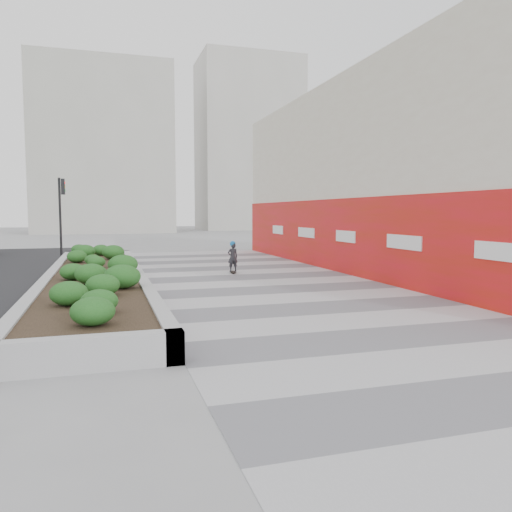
{
  "coord_description": "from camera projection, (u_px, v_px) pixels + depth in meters",
  "views": [
    {
      "loc": [
        -5.19,
        -9.78,
        2.44
      ],
      "look_at": [
        -0.71,
        4.9,
        1.1
      ],
      "focal_mm": 35.0,
      "sensor_mm": 36.0,
      "label": 1
    }
  ],
  "objects": [
    {
      "name": "walkway",
      "position": [
        300.0,
        300.0,
        13.9
      ],
      "size": [
        8.0,
        36.0,
        0.01
      ],
      "primitive_type": "cube",
      "color": "#A8A8AD",
      "rests_on": "ground"
    },
    {
      "name": "distant_bldg_north_r",
      "position": [
        248.0,
        146.0,
        71.53
      ],
      "size": [
        14.0,
        10.0,
        24.0
      ],
      "primitive_type": "cube",
      "color": "#ADAAA3",
      "rests_on": "ground"
    },
    {
      "name": "distant_bldg_north_l",
      "position": [
        103.0,
        151.0,
        61.12
      ],
      "size": [
        16.0,
        12.0,
        20.0
      ],
      "primitive_type": "cube",
      "color": "#ADAAA3",
      "rests_on": "ground"
    },
    {
      "name": "planter",
      "position": [
        95.0,
        275.0,
        16.08
      ],
      "size": [
        3.0,
        18.0,
        0.9
      ],
      "color": "#9E9EA0",
      "rests_on": "ground"
    },
    {
      "name": "manhole_cover",
      "position": [
        317.0,
        299.0,
        14.05
      ],
      "size": [
        0.44,
        0.44,
        0.01
      ],
      "primitive_type": "cylinder",
      "color": "#595654",
      "rests_on": "ground"
    },
    {
      "name": "skateboarder",
      "position": [
        233.0,
        257.0,
        19.98
      ],
      "size": [
        0.45,
        0.74,
        1.31
      ],
      "rotation": [
        0.0,
        0.0,
        -0.13
      ],
      "color": "beige",
      "rests_on": "ground"
    },
    {
      "name": "traffic_signal_near",
      "position": [
        61.0,
        206.0,
        25.37
      ],
      "size": [
        0.33,
        0.28,
        4.2
      ],
      "color": "black",
      "rests_on": "ground"
    },
    {
      "name": "building",
      "position": [
        400.0,
        176.0,
        21.28
      ],
      "size": [
        6.04,
        24.08,
        8.0
      ],
      "color": "beige",
      "rests_on": "ground"
    },
    {
      "name": "ground",
      "position": [
        351.0,
        323.0,
        11.05
      ],
      "size": [
        160.0,
        160.0,
        0.0
      ],
      "primitive_type": "plane",
      "color": "gray",
      "rests_on": "ground"
    }
  ]
}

